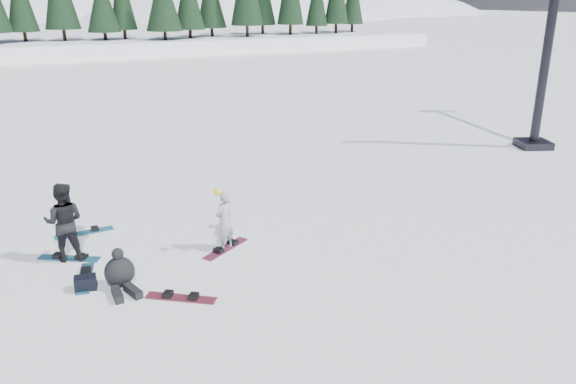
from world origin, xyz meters
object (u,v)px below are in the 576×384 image
object	(u,v)px
snowboard_loose_b	(181,298)
snowboard_loose_a	(85,278)
snowboarder_woman	(224,220)
seated_rider	(120,273)
gear_bag	(85,283)
snowboard_loose_c	(84,233)
lift_tower	(545,67)
snowboarder_man	(64,222)

from	to	relation	value
snowboard_loose_b	snowboard_loose_a	world-z (taller)	same
snowboarder_woman	snowboard_loose_b	world-z (taller)	snowboarder_woman
seated_rider	snowboard_loose_b	xyz separation A→B (m)	(1.02, -1.04, -0.33)
gear_bag	snowboard_loose_c	world-z (taller)	gear_bag
snowboarder_woman	gear_bag	distance (m)	3.51
gear_bag	snowboard_loose_a	world-z (taller)	gear_bag
snowboarder_woman	snowboard_loose_a	xyz separation A→B (m)	(-3.35, -0.07, -0.76)
lift_tower	snowboard_loose_c	xyz separation A→B (m)	(-18.06, -1.17, -3.30)
gear_bag	snowboard_loose_a	size ratio (longest dim) A/B	0.30
snowboarder_man	snowboard_loose_a	distance (m)	1.56
snowboard_loose_b	snowboard_loose_c	bearing A→B (deg)	142.71
seated_rider	snowboard_loose_a	distance (m)	1.06
snowboarder_man	snowboard_loose_a	size ratio (longest dim) A/B	1.28
snowboarder_woman	snowboarder_man	world-z (taller)	snowboarder_man
snowboarder_woman	seated_rider	world-z (taller)	snowboarder_woman
seated_rider	snowboard_loose_a	world-z (taller)	seated_rider
seated_rider	snowboard_loose_a	bearing A→B (deg)	122.68
snowboarder_man	gear_bag	xyz separation A→B (m)	(0.16, -1.73, -0.81)
seated_rider	snowboard_loose_b	distance (m)	1.49
snowboarder_man	seated_rider	size ratio (longest dim) A/B	1.73
snowboard_loose_c	seated_rider	bearing A→B (deg)	-87.11
seated_rider	snowboard_loose_a	xyz separation A→B (m)	(-0.65, 0.76, -0.33)
seated_rider	gear_bag	bearing A→B (deg)	151.91
snowboarder_woman	snowboard_loose_b	bearing A→B (deg)	18.40
lift_tower	snowboarder_woman	xyz separation A→B (m)	(-15.03, -3.78, -2.54)
lift_tower	snowboard_loose_b	size ratio (longest dim) A/B	5.43
snowboarder_man	snowboard_loose_c	distance (m)	1.81
snowboard_loose_a	lift_tower	bearing A→B (deg)	-66.08
gear_bag	snowboard_loose_c	size ratio (longest dim) A/B	0.30
gear_bag	snowboard_loose_a	xyz separation A→B (m)	(0.05, 0.50, -0.14)
snowboard_loose_b	snowboard_loose_a	bearing A→B (deg)	168.81
lift_tower	snowboard_loose_c	world-z (taller)	lift_tower
gear_bag	snowboard_loose_c	distance (m)	3.21
snowboard_loose_a	gear_bag	bearing A→B (deg)	-173.30
seated_rider	gear_bag	distance (m)	0.77
lift_tower	snowboarder_woman	distance (m)	15.70
snowboarder_man	snowboard_loose_b	world-z (taller)	snowboarder_man
snowboard_loose_b	snowboard_loose_a	size ratio (longest dim) A/B	1.00
seated_rider	gear_bag	world-z (taller)	seated_rider
snowboarder_woman	seated_rider	xyz separation A→B (m)	(-2.70, -0.84, -0.43)
snowboarder_man	snowboard_loose_c	world-z (taller)	snowboarder_man
seated_rider	snowboarder_man	bearing A→B (deg)	105.62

